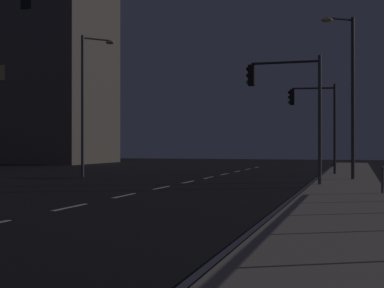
% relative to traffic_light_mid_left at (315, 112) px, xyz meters
% --- Properties ---
extents(ground_plane, '(112.00, 112.00, 0.00)m').
position_rel_traffic_light_mid_left_xyz_m(ground_plane, '(-5.72, -15.17, -3.90)').
color(ground_plane, black).
rests_on(ground_plane, ground).
extents(sidewalk_right, '(2.93, 77.00, 0.14)m').
position_rel_traffic_light_mid_left_xyz_m(sidewalk_right, '(2.00, -15.17, -3.83)').
color(sidewalk_right, '#9E937F').
rests_on(sidewalk_right, ground).
extents(lane_markings_center, '(0.14, 50.00, 0.01)m').
position_rel_traffic_light_mid_left_xyz_m(lane_markings_center, '(-5.72, -11.67, -3.90)').
color(lane_markings_center, silver).
rests_on(lane_markings_center, ground).
extents(lane_edge_line, '(0.14, 53.00, 0.01)m').
position_rel_traffic_light_mid_left_xyz_m(lane_edge_line, '(0.29, -10.17, -3.90)').
color(lane_edge_line, silver).
rests_on(lane_edge_line, ground).
extents(traffic_light_mid_left, '(2.85, 0.59, 5.43)m').
position_rel_traffic_light_mid_left_xyz_m(traffic_light_mid_left, '(0.00, 0.00, 0.00)').
color(traffic_light_mid_left, '#38383D').
rests_on(traffic_light_mid_left, sidewalk_right).
extents(traffic_light_far_left, '(3.36, 0.34, 5.66)m').
position_rel_traffic_light_mid_left_xyz_m(traffic_light_far_left, '(-0.48, -9.47, 0.18)').
color(traffic_light_far_left, '#4C4C51').
rests_on(traffic_light_far_left, sidewalk_right).
extents(street_lamp_mid_block, '(1.61, 1.19, 8.21)m').
position_rel_traffic_light_mid_left_xyz_m(street_lamp_mid_block, '(2.04, -5.25, 1.09)').
color(street_lamp_mid_block, '#38383D').
rests_on(street_lamp_mid_block, sidewalk_right).
extents(street_lamp_corner, '(1.55, 1.53, 8.34)m').
position_rel_traffic_light_mid_left_xyz_m(street_lamp_corner, '(-12.85, -4.66, 1.04)').
color(street_lamp_corner, '#4C4C51').
rests_on(street_lamp_corner, ground).
extents(building_distant, '(17.89, 11.20, 19.92)m').
position_rel_traffic_light_mid_left_xyz_m(building_distant, '(-32.13, 17.90, 6.06)').
color(building_distant, '#6B6056').
rests_on(building_distant, ground).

